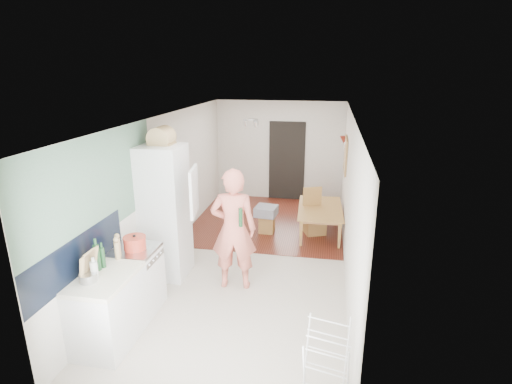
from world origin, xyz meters
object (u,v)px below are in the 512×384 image
(person, at_px, (233,219))
(dining_chair, at_px, (315,212))
(dining_table, at_px, (321,222))
(stool, at_px, (267,224))
(drying_rack, at_px, (326,365))

(person, relative_size, dining_chair, 2.38)
(person, distance_m, dining_chair, 2.64)
(person, xyz_separation_m, dining_table, (1.27, 2.34, -0.88))
(stool, distance_m, drying_rack, 4.38)
(person, height_order, stool, person)
(person, distance_m, stool, 2.36)
(dining_chair, bearing_deg, stool, 166.05)
(drying_rack, bearing_deg, person, 138.53)
(person, xyz_separation_m, dining_chair, (1.13, 2.30, -0.65))
(dining_table, bearing_deg, drying_rack, 179.79)
(dining_chair, bearing_deg, dining_table, -7.60)
(dining_table, xyz_separation_m, stool, (-1.10, -0.17, -0.04))
(dining_chair, distance_m, drying_rack, 4.33)
(stool, relative_size, drying_rack, 0.46)
(dining_table, xyz_separation_m, drying_rack, (0.17, -4.35, 0.19))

